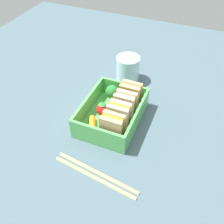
# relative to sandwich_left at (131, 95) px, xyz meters

# --- Properties ---
(ground_plane) EXTENTS (1.20, 1.20, 0.02)m
(ground_plane) POSITION_rel_sandwich_left_xyz_m (0.06, -0.03, -0.05)
(ground_plane) COLOR #455963
(bento_tray) EXTENTS (0.17, 0.13, 0.01)m
(bento_tray) POSITION_rel_sandwich_left_xyz_m (0.06, -0.03, -0.04)
(bento_tray) COLOR #56B658
(bento_tray) RESTS_ON ground_plane
(bento_rim) EXTENTS (0.17, 0.13, 0.04)m
(bento_rim) POSITION_rel_sandwich_left_xyz_m (0.06, -0.03, -0.01)
(bento_rim) COLOR #56B658
(bento_rim) RESTS_ON bento_tray
(sandwich_left) EXTENTS (0.03, 0.05, 0.06)m
(sandwich_left) POSITION_rel_sandwich_left_xyz_m (0.00, 0.00, 0.00)
(sandwich_left) COLOR tan
(sandwich_left) RESTS_ON bento_tray
(sandwich_center_left) EXTENTS (0.03, 0.05, 0.06)m
(sandwich_center_left) POSITION_rel_sandwich_left_xyz_m (0.04, 0.00, 0.00)
(sandwich_center_left) COLOR #D8B488
(sandwich_center_left) RESTS_ON bento_tray
(sandwich_center) EXTENTS (0.03, 0.05, 0.06)m
(sandwich_center) POSITION_rel_sandwich_left_xyz_m (0.08, 0.00, 0.00)
(sandwich_center) COLOR beige
(sandwich_center) RESTS_ON bento_tray
(sandwich_center_right) EXTENTS (0.03, 0.05, 0.06)m
(sandwich_center_right) POSITION_rel_sandwich_left_xyz_m (0.12, 0.00, 0.00)
(sandwich_center_right) COLOR tan
(sandwich_center_right) RESTS_ON bento_tray
(broccoli_floret) EXTENTS (0.03, 0.03, 0.04)m
(broccoli_floret) POSITION_rel_sandwich_left_xyz_m (0.00, -0.05, -0.00)
(broccoli_floret) COLOR #82CE63
(broccoli_floret) RESTS_ON bento_tray
(strawberry_far_left) EXTENTS (0.03, 0.03, 0.04)m
(strawberry_far_left) POSITION_rel_sandwich_left_xyz_m (0.06, -0.05, -0.02)
(strawberry_far_left) COLOR red
(strawberry_far_left) RESTS_ON bento_tray
(carrot_stick_far_left) EXTENTS (0.05, 0.03, 0.02)m
(carrot_stick_far_left) POSITION_rel_sandwich_left_xyz_m (0.11, -0.05, -0.02)
(carrot_stick_far_left) COLOR orange
(carrot_stick_far_left) RESTS_ON bento_tray
(chopstick_pair) EXTENTS (0.04, 0.19, 0.01)m
(chopstick_pair) POSITION_rel_sandwich_left_xyz_m (0.21, 0.00, -0.04)
(chopstick_pair) COLOR tan
(chopstick_pair) RESTS_ON ground_plane
(drinking_glass) EXTENTS (0.06, 0.06, 0.07)m
(drinking_glass) POSITION_rel_sandwich_left_xyz_m (-0.11, -0.05, -0.01)
(drinking_glass) COLOR silver
(drinking_glass) RESTS_ON ground_plane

